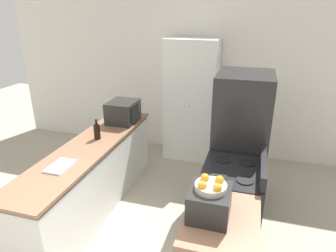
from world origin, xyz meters
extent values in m
cube|color=silver|center=(0.00, 3.56, 1.30)|extent=(7.00, 0.06, 2.60)
cube|color=silver|center=(-0.88, 1.44, 0.41)|extent=(0.58, 2.62, 0.82)
cube|color=#896047|center=(-0.88, 1.44, 0.87)|extent=(0.60, 2.67, 0.04)
cube|color=#896047|center=(0.88, 0.50, 0.87)|extent=(0.60, 0.81, 0.04)
cube|color=white|center=(0.02, 3.25, 1.02)|extent=(0.84, 0.52, 2.03)
sphere|color=#B2B2B7|center=(-0.02, 2.97, 1.02)|extent=(0.03, 0.03, 0.03)
sphere|color=#B2B2B7|center=(0.06, 2.97, 1.02)|extent=(0.03, 0.03, 0.03)
cube|color=black|center=(0.90, 1.32, 0.44)|extent=(0.64, 0.78, 0.89)
cube|color=black|center=(0.57, 1.32, 0.33)|extent=(0.02, 0.68, 0.49)
cube|color=black|center=(1.19, 1.32, 0.97)|extent=(0.06, 0.74, 0.16)
cylinder|color=black|center=(0.77, 1.13, 0.89)|extent=(0.17, 0.17, 0.01)
cylinder|color=black|center=(0.77, 1.50, 0.89)|extent=(0.17, 0.17, 0.01)
cylinder|color=black|center=(1.02, 1.13, 0.89)|extent=(0.17, 0.17, 0.01)
cylinder|color=black|center=(1.02, 1.50, 0.89)|extent=(0.17, 0.17, 0.01)
cube|color=black|center=(0.91, 2.15, 0.87)|extent=(0.67, 0.80, 1.75)
cylinder|color=gray|center=(0.56, 1.93, 0.96)|extent=(0.02, 0.02, 0.96)
cube|color=black|center=(-0.80, 2.31, 1.05)|extent=(0.40, 0.46, 0.32)
cube|color=black|center=(-0.60, 2.28, 1.05)|extent=(0.01, 0.28, 0.23)
cylinder|color=black|center=(-0.86, 1.64, 0.99)|extent=(0.08, 0.08, 0.20)
cylinder|color=black|center=(-0.86, 1.64, 1.12)|extent=(0.03, 0.03, 0.07)
cube|color=black|center=(0.77, 0.52, 1.01)|extent=(0.33, 0.37, 0.24)
cube|color=black|center=(0.60, 0.52, 1.01)|extent=(0.01, 0.26, 0.15)
cylinder|color=#B2A893|center=(0.77, 0.51, 1.16)|extent=(0.25, 0.25, 0.05)
sphere|color=orange|center=(0.83, 0.57, 1.20)|extent=(0.07, 0.07, 0.07)
sphere|color=orange|center=(0.71, 0.57, 1.20)|extent=(0.07, 0.07, 0.07)
sphere|color=orange|center=(0.71, 0.46, 1.20)|extent=(0.07, 0.07, 0.07)
sphere|color=orange|center=(0.83, 0.46, 1.20)|extent=(0.07, 0.07, 0.07)
cube|color=silver|center=(-0.88, 0.86, 0.90)|extent=(0.21, 0.32, 0.02)
camera|label=1|loc=(1.02, -1.51, 2.46)|focal=32.00mm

